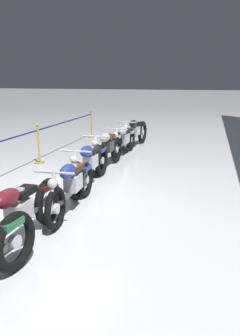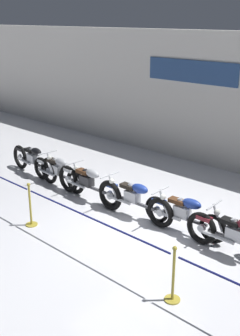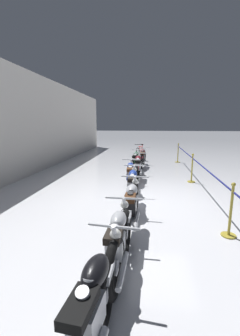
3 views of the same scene
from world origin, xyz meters
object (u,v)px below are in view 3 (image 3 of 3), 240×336
motorcycle_silver_2 (131,209)px  motorcycle_blue_4 (130,176)px  motorcycle_green_6 (136,162)px  bicycle (141,153)px  stanchion_mid_left (230,218)px  motorcycle_black_0 (90,317)px  stanchion_far_left (221,188)px  stanchion_far_right (178,156)px  motorcycle_maroon_7 (143,158)px  motorcycle_silver_1 (117,246)px  motorcycle_blue_3 (132,188)px  motorcycle_maroon_5 (138,168)px  stanchion_mid_right (192,172)px

motorcycle_silver_2 → motorcycle_blue_4: motorcycle_silver_2 is taller
motorcycle_green_6 → bicycle: bearing=-1.0°
stanchion_mid_left → motorcycle_black_0: bearing=142.5°
stanchion_far_left → stanchion_mid_left: 0.77m
motorcycle_blue_4 → stanchion_far_right: stanchion_far_right is taller
motorcycle_green_6 → motorcycle_maroon_7: 1.34m
motorcycle_silver_1 → stanchion_mid_left: bearing=-54.2°
motorcycle_blue_3 → stanchion_far_right: stanchion_far_right is taller
motorcycle_blue_4 → stanchion_far_left: (-2.13, -2.13, 0.30)m
motorcycle_blue_3 → motorcycle_maroon_5: bearing=0.2°
bicycle → stanchion_mid_right: (-4.98, -2.07, -0.01)m
motorcycle_green_6 → stanchion_far_right: 3.64m
motorcycle_blue_4 → stanchion_mid_left: (-2.79, -2.13, -0.10)m
motorcycle_blue_3 → stanchion_mid_left: bearing=-126.6°
motorcycle_black_0 → stanchion_far_right: 11.13m
motorcycle_silver_2 → motorcycle_maroon_5: (4.24, 0.10, -0.01)m
motorcycle_silver_1 → stanchion_far_left: stanchion_far_left is taller
stanchion_far_right → bicycle: bearing=71.6°
motorcycle_silver_1 → bicycle: 10.44m
motorcycle_silver_1 → motorcycle_blue_3: (2.86, 0.01, 0.01)m
motorcycle_black_0 → motorcycle_maroon_5: bearing=-0.3°
motorcycle_maroon_5 → motorcycle_blue_3: bearing=-179.8°
motorcycle_maroon_5 → stanchion_far_right: (4.16, -1.97, -0.10)m
stanchion_far_left → stanchion_far_right: size_ratio=11.81×
motorcycle_blue_4 → motorcycle_silver_2: bearing=-174.7°
motorcycle_black_0 → motorcycle_blue_3: size_ratio=1.05×
stanchion_mid_right → bicycle: bearing=22.5°
motorcycle_silver_2 → motorcycle_maroon_7: 6.75m
stanchion_mid_right → motorcycle_blue_4: bearing=120.6°
motorcycle_blue_4 → motorcycle_maroon_7: (3.92, -0.25, -0.00)m
motorcycle_silver_2 → motorcycle_blue_3: motorcycle_silver_2 is taller
motorcycle_silver_2 → bicycle: size_ratio=1.52×
motorcycle_black_0 → motorcycle_maroon_5: size_ratio=1.02×
motorcycle_blue_3 → stanchion_mid_right: 3.25m
stanchion_mid_right → motorcycle_blue_3: bearing=143.0°
motorcycle_maroon_7 → stanchion_far_right: 2.49m
bicycle → stanchion_mid_right: size_ratio=1.50×
motorcycle_silver_1 → motorcycle_maroon_7: size_ratio=1.07×
motorcycle_black_0 → motorcycle_blue_4: size_ratio=1.15×
motorcycle_silver_1 → stanchion_far_right: stanchion_far_right is taller
motorcycle_black_0 → motorcycle_green_6: size_ratio=1.07×
motorcycle_maroon_7 → motorcycle_green_6: bearing=169.3°
stanchion_far_left → motorcycle_silver_1: bearing=136.6°
motorcycle_black_0 → motorcycle_silver_2: bearing=-3.0°
motorcycle_green_6 → stanchion_mid_right: stanchion_mid_right is taller
bicycle → stanchion_mid_right: bearing=-157.5°
motorcycle_silver_1 → motorcycle_maroon_5: bearing=0.2°
stanchion_mid_right → stanchion_mid_left: bearing=180.0°
motorcycle_black_0 → motorcycle_blue_3: bearing=-0.6°
motorcycle_green_6 → stanchion_mid_left: bearing=-158.4°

